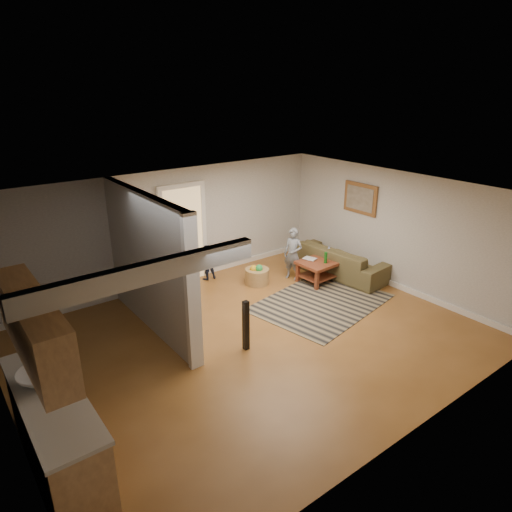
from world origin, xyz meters
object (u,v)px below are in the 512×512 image
Objects in this scene: tv_console at (158,282)px; speaker_right at (181,262)px; coffee_table at (325,263)px; toddler at (208,279)px; speaker_left at (246,326)px; toy_basket at (257,275)px; child at (292,278)px; sofa at (339,274)px.

tv_console is 1.00× the size of speaker_right.
toddler is at bearing 142.84° from coffee_table.
speaker_right is (0.35, 2.87, 0.12)m from speaker_left.
speaker_left is 1.67× the size of toy_basket.
speaker_left is 0.75× the size of child.
child is (2.55, 1.73, -0.44)m from speaker_left.
tv_console reaches higher than child.
child is (-1.04, 0.45, 0.00)m from sofa.
speaker_left is (-3.10, -1.27, 0.06)m from coffee_table.
speaker_right is (0.89, 0.76, -0.04)m from tv_console.
speaker_left reaches higher than coffee_table.
toddler is at bearing -148.46° from child.
coffee_table is 1.07× the size of child.
sofa is 2.84× the size of toddler.
sofa is 1.98m from toy_basket.
tv_console is at bearing 177.10° from toy_basket.
speaker_left reaches higher than child.
coffee_table is 2.39× the size of toy_basket.
child is at bearing 17.05° from tv_console.
speaker_left is at bearing -110.50° from speaker_right.
child reaches higher than toddler.
coffee_table reaches higher than sofa.
speaker_left is at bearing -157.71° from coffee_table.
tv_console reaches higher than toddler.
tv_console is 1.82m from toddler.
speaker_right reaches higher than sofa.
toy_basket is 0.87m from child.
tv_console is at bearing -119.17° from child.
toy_basket is at bearing 63.44° from sofa.
speaker_left reaches higher than toy_basket.
tv_console is 2.14× the size of toy_basket.
tv_console is 1.39× the size of toddler.
tv_console is 2.18m from speaker_left.
child is (0.81, -0.26, -0.19)m from toy_basket.
tv_console reaches higher than sofa.
child is 1.46× the size of toddler.
toy_basket is at bearing -45.70° from speaker_right.
coffee_table is 3.18m from speaker_right.
sofa is at bearing 156.61° from toddler.
coffee_table is 1.12× the size of tv_console.
sofa is 3.03m from toddler.
coffee_table is at bearing -43.57° from speaker_right.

